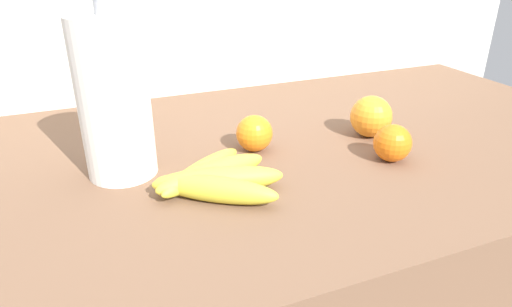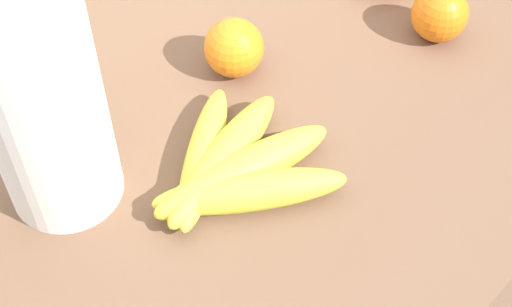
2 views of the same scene
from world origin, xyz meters
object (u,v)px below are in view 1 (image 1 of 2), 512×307
Objects in this scene: orange_far_right at (256,133)px; paper_towel_roll at (114,99)px; orange_right at (392,143)px; orange_back_left at (371,116)px; banana_bunch at (213,179)px.

paper_towel_roll reaches higher than orange_far_right.
orange_right is 0.11m from orange_back_left.
paper_towel_roll is at bearing -179.89° from orange_far_right.
orange_back_left is at bearing 74.08° from orange_right.
orange_back_left is at bearing 14.29° from banana_bunch.
paper_towel_roll reaches higher than orange_back_left.
paper_towel_roll reaches higher than orange_right.
orange_back_left reaches higher than orange_right.
orange_back_left is 1.21× the size of orange_far_right.
orange_back_left is 0.23m from orange_far_right.
orange_right is at bearing -3.12° from banana_bunch.
orange_back_left reaches higher than orange_far_right.
orange_far_right is (0.12, 0.11, 0.01)m from banana_bunch.
banana_bunch is 0.72× the size of paper_towel_roll.
orange_back_left reaches higher than banana_bunch.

